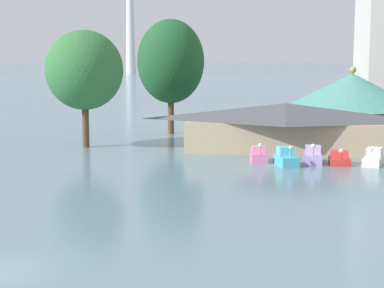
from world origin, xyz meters
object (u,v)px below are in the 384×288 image
at_px(pedal_boat_red, 340,159).
at_px(shoreline_tree_tall_left, 84,70).
at_px(pedal_boat_cyan, 286,158).
at_px(pedal_boat_white, 374,158).
at_px(boathouse, 286,126).
at_px(shoreline_tree_mid, 171,62).
at_px(pedal_boat_pink, 259,155).
at_px(green_roof_pavilion, 352,102).
at_px(pedal_boat_lavender, 313,156).

height_order(pedal_boat_red, shoreline_tree_tall_left, shoreline_tree_tall_left).
distance_m(pedal_boat_cyan, shoreline_tree_tall_left, 21.82).
bearing_deg(shoreline_tree_tall_left, pedal_boat_white, -12.85).
bearing_deg(boathouse, shoreline_tree_mid, 138.69).
bearing_deg(pedal_boat_cyan, shoreline_tree_mid, -163.55).
distance_m(pedal_boat_pink, pedal_boat_white, 9.30).
distance_m(pedal_boat_pink, pedal_boat_red, 6.58).
relative_size(green_roof_pavilion, shoreline_tree_mid, 1.08).
bearing_deg(pedal_boat_red, green_roof_pavilion, 169.67).
distance_m(pedal_boat_lavender, shoreline_tree_mid, 24.92).
bearing_deg(green_roof_pavilion, pedal_boat_cyan, -112.99).
distance_m(pedal_boat_red, pedal_boat_white, 2.75).
bearing_deg(shoreline_tree_mid, pedal_boat_white, -41.72).
bearing_deg(pedal_boat_lavender, shoreline_tree_mid, -137.76).
bearing_deg(shoreline_tree_tall_left, pedal_boat_pink, -19.22).
height_order(pedal_boat_red, pedal_boat_white, pedal_boat_white).
bearing_deg(pedal_boat_white, boathouse, -116.11).
relative_size(boathouse, shoreline_tree_mid, 1.51).
bearing_deg(shoreline_tree_mid, boathouse, -41.31).
height_order(pedal_boat_pink, pedal_boat_white, pedal_boat_pink).
height_order(pedal_boat_pink, shoreline_tree_mid, shoreline_tree_mid).
bearing_deg(pedal_boat_white, shoreline_tree_mid, -115.36).
height_order(pedal_boat_cyan, pedal_boat_white, pedal_boat_cyan).
height_order(boathouse, shoreline_tree_tall_left, shoreline_tree_tall_left).
distance_m(pedal_boat_cyan, boathouse, 8.19).
height_order(pedal_boat_white, shoreline_tree_mid, shoreline_tree_mid).
relative_size(pedal_boat_pink, pedal_boat_red, 1.07).
bearing_deg(pedal_boat_pink, pedal_boat_white, 81.17).
relative_size(pedal_boat_red, shoreline_tree_tall_left, 0.20).
relative_size(pedal_boat_pink, pedal_boat_cyan, 0.84).
height_order(pedal_boat_lavender, shoreline_tree_mid, shoreline_tree_mid).
height_order(pedal_boat_white, green_roof_pavilion, green_roof_pavilion).
xyz_separation_m(pedal_boat_lavender, shoreline_tree_mid, (-15.41, 18.04, 7.63)).
xyz_separation_m(pedal_boat_lavender, pedal_boat_white, (4.86, -0.03, -0.03)).
distance_m(pedal_boat_pink, pedal_boat_cyan, 2.72).
height_order(pedal_boat_cyan, green_roof_pavilion, green_roof_pavilion).
relative_size(pedal_boat_cyan, pedal_boat_red, 1.27).
distance_m(pedal_boat_cyan, pedal_boat_white, 7.18).
bearing_deg(boathouse, green_roof_pavilion, 47.61).
xyz_separation_m(pedal_boat_cyan, green_roof_pavilion, (6.45, 15.19, 3.51)).
bearing_deg(shoreline_tree_mid, shoreline_tree_tall_left, -116.80).
bearing_deg(pedal_boat_white, pedal_boat_pink, -74.05).
relative_size(green_roof_pavilion, shoreline_tree_tall_left, 1.23).
bearing_deg(shoreline_tree_mid, green_roof_pavilion, -12.40).
relative_size(pedal_boat_pink, pedal_boat_lavender, 0.85).
relative_size(pedal_boat_lavender, shoreline_tree_mid, 0.22).
bearing_deg(shoreline_tree_mid, pedal_boat_lavender, -49.50).
bearing_deg(shoreline_tree_mid, pedal_boat_pink, -58.65).
bearing_deg(pedal_boat_red, pedal_boat_lavender, -100.69).
height_order(green_roof_pavilion, shoreline_tree_mid, shoreline_tree_mid).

